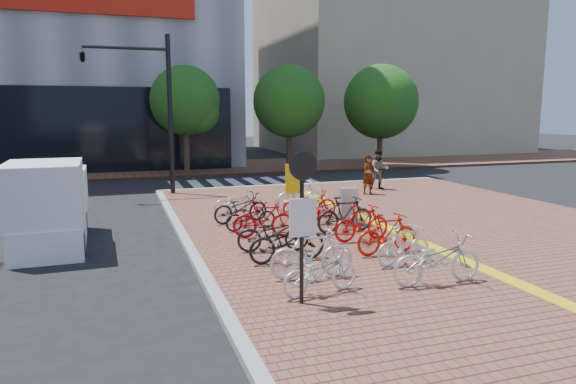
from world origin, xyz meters
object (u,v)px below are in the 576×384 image
object	(u,v)px
bike_9	(404,245)
bike_15	(300,196)
bike_3	(273,233)
box_truck	(50,206)
bike_1	(312,254)
bike_6	(241,208)
traffic_light_pole	(131,84)
notice_sign	(302,209)
bike_5	(251,216)
pedestrian_b	(379,170)
bike_4	(264,219)
bike_11	(362,223)
bike_12	(345,214)
bike_2	(287,240)
bike_10	(387,234)
utility_box	(349,206)
bike_14	(309,203)
bike_7	(237,202)
pedestrian_a	(369,175)
yellow_sign	(294,185)
bike_13	(329,208)
bike_0	(320,272)
bike_8	(437,259)

from	to	relation	value
bike_9	bike_15	bearing A→B (deg)	-9.28
bike_3	box_truck	bearing A→B (deg)	72.35
bike_1	bike_6	xyz separation A→B (m)	(-0.14, 5.86, -0.06)
traffic_light_pole	box_truck	distance (m)	8.49
notice_sign	box_truck	size ratio (longest dim) A/B	0.68
bike_5	pedestrian_b	distance (m)	9.57
bike_4	bike_11	bearing A→B (deg)	-105.99
bike_12	traffic_light_pole	size ratio (longest dim) A/B	0.27
bike_2	bike_3	xyz separation A→B (m)	(-0.07, 0.92, -0.03)
bike_10	utility_box	xyz separation A→B (m)	(0.54, 3.38, 0.06)
bike_15	bike_6	bearing A→B (deg)	107.19
box_truck	bike_14	bearing A→B (deg)	4.82
bike_3	bike_14	distance (m)	4.30
bike_3	bike_7	distance (m)	4.87
bike_9	pedestrian_a	bearing A→B (deg)	-32.98
bike_6	bike_15	bearing A→B (deg)	-76.90
bike_3	yellow_sign	xyz separation A→B (m)	(1.20, 1.85, 0.91)
bike_9	pedestrian_a	size ratio (longest dim) A/B	0.93
bike_2	bike_13	world-z (taller)	bike_2
bike_3	bike_13	distance (m)	3.61
bike_3	traffic_light_pole	distance (m)	11.40
bike_0	yellow_sign	xyz separation A→B (m)	(1.22, 5.04, 0.95)
bike_4	pedestrian_a	size ratio (longest dim) A/B	1.05
yellow_sign	bike_8	bearing A→B (deg)	-76.59
bike_1	bike_9	xyz separation A→B (m)	(2.38, 0.26, -0.08)
pedestrian_a	bike_1	bearing A→B (deg)	-134.98
bike_7	yellow_sign	xyz separation A→B (m)	(1.02, -3.02, 0.96)
bike_2	bike_10	world-z (taller)	bike_10
bike_2	pedestrian_b	distance (m)	11.96
bike_3	pedestrian_a	bearing A→B (deg)	-30.44
bike_12	bike_13	size ratio (longest dim) A/B	0.96
bike_12	utility_box	world-z (taller)	utility_box
bike_1	bike_8	bearing A→B (deg)	-110.67
bike_3	bike_10	world-z (taller)	bike_10
pedestrian_a	yellow_sign	size ratio (longest dim) A/B	0.83
bike_9	notice_sign	distance (m)	3.67
bike_2	bike_4	xyz separation A→B (m)	(0.11, 2.39, 0.02)
pedestrian_b	bike_8	bearing A→B (deg)	-95.58
bike_10	yellow_sign	world-z (taller)	yellow_sign
bike_13	pedestrian_b	world-z (taller)	pedestrian_b
bike_9	bike_14	bearing A→B (deg)	-8.39
bike_13	bike_7	bearing A→B (deg)	53.29
bike_0	bike_13	bearing A→B (deg)	-34.51
yellow_sign	box_truck	world-z (taller)	box_truck
bike_11	pedestrian_b	size ratio (longest dim) A/B	0.95
bike_5	bike_13	bearing A→B (deg)	-98.27
bike_7	traffic_light_pole	distance (m)	7.46
bike_4	bike_6	size ratio (longest dim) A/B	0.96
bike_9	traffic_light_pole	bearing A→B (deg)	13.83
bike_6	bike_10	size ratio (longest dim) A/B	1.06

